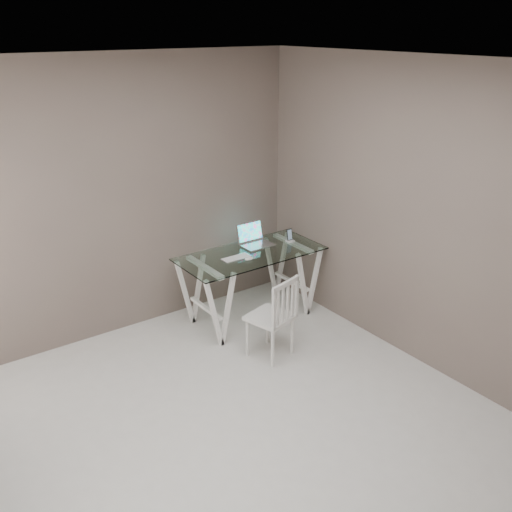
{
  "coord_description": "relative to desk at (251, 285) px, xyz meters",
  "views": [
    {
      "loc": [
        -1.9,
        -2.75,
        2.93
      ],
      "look_at": [
        1.05,
        1.35,
        0.85
      ],
      "focal_mm": 40.0,
      "sensor_mm": 36.0,
      "label": 1
    }
  ],
  "objects": [
    {
      "name": "laptop",
      "position": [
        0.17,
        0.18,
        0.42
      ],
      "size": [
        0.32,
        0.28,
        0.23
      ],
      "color": "#BBBBC0",
      "rests_on": "desk"
    },
    {
      "name": "keyboard",
      "position": [
        -0.2,
        -0.03,
        0.37
      ],
      "size": [
        0.31,
        0.13,
        0.01
      ],
      "primitive_type": "cube",
      "color": "silver",
      "rests_on": "desk"
    },
    {
      "name": "mouse",
      "position": [
        -0.12,
        -0.14,
        0.38
      ],
      "size": [
        0.1,
        0.06,
        0.03
      ],
      "primitive_type": "ellipsoid",
      "color": "silver",
      "rests_on": "desk"
    },
    {
      "name": "desk",
      "position": [
        0.0,
        0.0,
        0.0
      ],
      "size": [
        1.5,
        0.7,
        0.75
      ],
      "color": "silver",
      "rests_on": "ground"
    },
    {
      "name": "room",
      "position": [
        -1.26,
        -1.63,
        1.33
      ],
      "size": [
        4.5,
        4.52,
        2.71
      ],
      "color": "beige",
      "rests_on": "ground"
    },
    {
      "name": "chair",
      "position": [
        -0.26,
        -0.76,
        0.07
      ],
      "size": [
        0.45,
        0.45,
        0.81
      ],
      "rotation": [
        0.0,
        0.0,
        0.26
      ],
      "color": "silver",
      "rests_on": "ground"
    },
    {
      "name": "phone_dock",
      "position": [
        0.53,
        0.03,
        0.4
      ],
      "size": [
        0.07,
        0.07,
        0.14
      ],
      "color": "white",
      "rests_on": "desk"
    }
  ]
}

